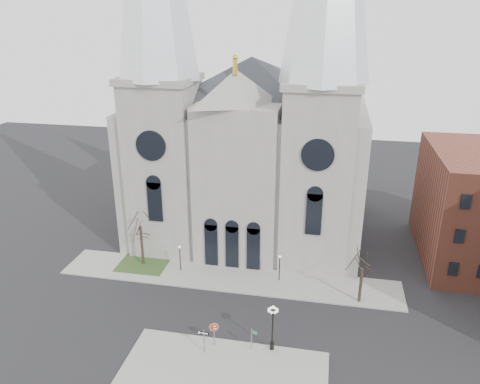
% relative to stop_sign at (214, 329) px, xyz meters
% --- Properties ---
extents(ground, '(160.00, 160.00, 0.00)m').
position_rel_stop_sign_xyz_m(ground, '(-1.39, 1.01, -1.93)').
color(ground, black).
rests_on(ground, ground).
extents(sidewalk_near, '(18.00, 10.00, 0.14)m').
position_rel_stop_sign_xyz_m(sidewalk_near, '(1.61, -3.99, -1.86)').
color(sidewalk_near, gray).
rests_on(sidewalk_near, ground).
extents(sidewalk_far, '(40.00, 6.00, 0.14)m').
position_rel_stop_sign_xyz_m(sidewalk_far, '(-1.39, 12.01, -1.86)').
color(sidewalk_far, gray).
rests_on(sidewalk_far, ground).
extents(grass_patch, '(6.00, 5.00, 0.18)m').
position_rel_stop_sign_xyz_m(grass_patch, '(-12.39, 13.01, -1.84)').
color(grass_patch, '#26401B').
rests_on(grass_patch, ground).
extents(cathedral, '(33.00, 26.66, 54.00)m').
position_rel_stop_sign_xyz_m(cathedral, '(-1.39, 23.87, 16.55)').
color(cathedral, gray).
rests_on(cathedral, ground).
extents(tree_left, '(3.20, 3.20, 7.50)m').
position_rel_stop_sign_xyz_m(tree_left, '(-12.39, 13.01, 3.66)').
color(tree_left, black).
rests_on(tree_left, ground).
extents(tree_right, '(3.20, 3.20, 6.00)m').
position_rel_stop_sign_xyz_m(tree_right, '(13.61, 10.01, 2.54)').
color(tree_right, black).
rests_on(tree_right, ground).
extents(ped_lamp_left, '(0.32, 0.32, 3.26)m').
position_rel_stop_sign_xyz_m(ped_lamp_left, '(-7.39, 12.51, 0.40)').
color(ped_lamp_left, black).
rests_on(ped_lamp_left, sidewalk_far).
extents(ped_lamp_right, '(0.32, 0.32, 3.26)m').
position_rel_stop_sign_xyz_m(ped_lamp_right, '(4.61, 12.51, 0.40)').
color(ped_lamp_right, black).
rests_on(ped_lamp_right, sidewalk_far).
extents(stop_sign, '(0.91, 0.09, 2.51)m').
position_rel_stop_sign_xyz_m(stop_sign, '(0.00, 0.00, 0.00)').
color(stop_sign, slate).
rests_on(stop_sign, sidewalk_near).
extents(globe_lamp, '(1.23, 1.23, 4.75)m').
position_rel_stop_sign_xyz_m(globe_lamp, '(5.37, 0.51, 1.20)').
color(globe_lamp, black).
rests_on(globe_lamp, sidewalk_near).
extents(one_way_sign, '(1.05, 0.12, 2.40)m').
position_rel_stop_sign_xyz_m(one_way_sign, '(-0.69, -1.07, -0.19)').
color(one_way_sign, slate).
rests_on(one_way_sign, sidewalk_near).
extents(street_name_sign, '(0.68, 0.33, 2.26)m').
position_rel_stop_sign_xyz_m(street_name_sign, '(3.57, 0.14, -0.45)').
color(street_name_sign, slate).
rests_on(street_name_sign, sidewalk_near).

